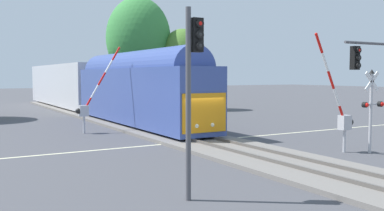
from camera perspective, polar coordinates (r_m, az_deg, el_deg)
name	(u,v)px	position (r m, az deg, el deg)	size (l,w,h in m)	color
ground_plane	(196,141)	(24.49, 0.52, -4.75)	(220.00, 220.00, 0.00)	#47474C
road_centre_stripe	(196,141)	(24.49, 0.52, -4.74)	(44.00, 0.20, 0.01)	beige
railway_track	(196,140)	(24.47, 0.52, -4.53)	(4.40, 80.00, 0.32)	slate
commuter_train	(94,85)	(41.70, -12.82, 2.62)	(3.04, 43.00, 5.16)	#384C93
crossing_gate_near	(342,114)	(21.99, 19.14, -1.02)	(2.62, 0.40, 5.65)	#B7B7BC
crossing_signal_mast	(372,102)	(22.24, 22.53, 0.41)	(1.36, 0.44, 4.01)	#B2B2B7
crossing_gate_far	(87,104)	(28.60, -13.57, 0.22)	(3.04, 0.40, 5.59)	#B7B7BC
traffic_signal_near_left	(193,72)	(12.75, 0.08, 4.41)	(0.53, 0.38, 5.70)	#4C4C51
elm_centre_background	(138,38)	(47.52, -7.05, 8.78)	(6.92, 6.92, 12.09)	brown
oak_far_right	(182,58)	(46.83, -1.27, 6.32)	(4.80, 4.80, 8.69)	brown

